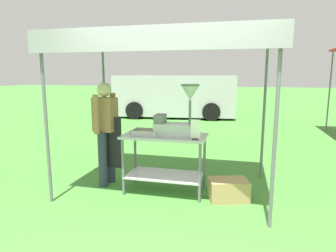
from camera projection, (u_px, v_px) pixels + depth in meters
ground_plane at (213, 133)px, 8.77m from camera, size 70.00×70.00×0.00m
stall_canopy at (166, 42)px, 4.12m from camera, size 3.05×1.93×2.26m
donut_cart at (165, 151)px, 4.29m from camera, size 1.20×0.61×0.86m
donut_tray at (146, 133)px, 4.28m from camera, size 0.40×0.29×0.07m
donut_fryer at (178, 118)px, 4.14m from camera, size 0.63×0.28×0.73m
menu_sign at (195, 131)px, 3.93m from camera, size 0.13×0.05×0.27m
vendor at (106, 128)px, 4.56m from camera, size 0.46×0.54×1.61m
supply_crate at (228, 190)px, 4.08m from camera, size 0.60×0.48×0.29m
van_silver at (175, 95)px, 12.16m from camera, size 4.98×2.46×1.69m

